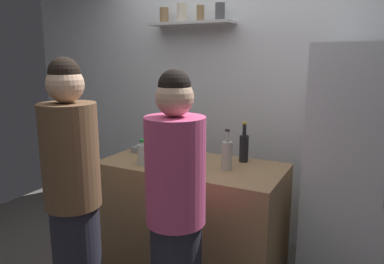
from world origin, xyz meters
TOP-DOWN VIEW (x-y plane):
  - back_wall_assembly at (-0.00, 1.25)m, footprint 4.80×0.32m
  - refrigerator at (1.10, 0.85)m, footprint 0.68×0.63m
  - counter at (-0.06, 0.50)m, footprint 1.42×0.70m
  - baking_pan at (-0.51, 0.66)m, footprint 0.34×0.24m
  - utensil_holder at (-0.24, 0.52)m, footprint 0.11×0.11m
  - wine_bottle_amber_glass at (-0.02, 0.39)m, footprint 0.08×0.08m
  - wine_bottle_pale_glass at (0.24, 0.47)m, footprint 0.08×0.08m
  - wine_bottle_green_glass at (-0.15, 0.29)m, footprint 0.06×0.06m
  - wine_bottle_dark_glass at (0.28, 0.73)m, footprint 0.07×0.07m
  - water_bottle_plastic at (-0.37, 0.30)m, footprint 0.09×0.09m
  - person_pink_top at (0.21, -0.24)m, footprint 0.34×0.34m
  - person_brown_jacket at (-0.43, -0.38)m, footprint 0.34×0.34m

SIDE VIEW (x-z plane):
  - counter at x=-0.06m, z-range 0.00..0.88m
  - person_pink_top at x=0.21m, z-range -0.01..1.63m
  - person_brown_jacket at x=-0.43m, z-range -0.01..1.69m
  - refrigerator at x=1.10m, z-range 0.00..1.79m
  - baking_pan at x=-0.51m, z-range 0.88..0.93m
  - utensil_holder at x=-0.24m, z-range 0.84..1.05m
  - water_bottle_plastic at x=-0.37m, z-range 0.87..1.07m
  - wine_bottle_green_glass at x=-0.15m, z-range 0.85..1.13m
  - wine_bottle_pale_glass at x=0.24m, z-range 0.85..1.15m
  - wine_bottle_dark_glass at x=0.28m, z-range 0.84..1.16m
  - wine_bottle_amber_glass at x=-0.02m, z-range 0.85..1.17m
  - back_wall_assembly at x=0.00m, z-range 0.00..2.60m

